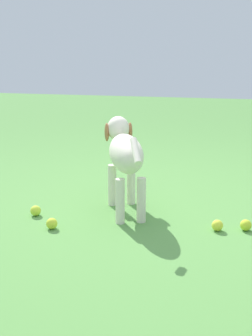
% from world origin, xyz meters
% --- Properties ---
extents(ground, '(14.00, 14.00, 0.00)m').
position_xyz_m(ground, '(0.00, 0.00, 0.00)').
color(ground, '#548C42').
extents(dog, '(0.80, 0.42, 0.58)m').
position_xyz_m(dog, '(0.00, 0.11, 0.38)').
color(dog, silver).
rests_on(dog, ground).
extents(tennis_ball_0, '(0.07, 0.07, 0.07)m').
position_xyz_m(tennis_ball_0, '(-0.17, -0.65, 0.03)').
color(tennis_ball_0, '#C1D62F').
rests_on(tennis_ball_0, ground).
extents(tennis_ball_1, '(0.07, 0.07, 0.07)m').
position_xyz_m(tennis_ball_1, '(-0.21, -0.49, 0.03)').
color(tennis_ball_1, '#D5DD3A').
rests_on(tennis_ball_1, ground).
extents(tennis_ball_2, '(0.07, 0.07, 0.07)m').
position_xyz_m(tennis_ball_2, '(-0.41, 0.45, 0.03)').
color(tennis_ball_2, '#C5D636').
rests_on(tennis_ball_2, ground).
extents(tennis_ball_3, '(0.07, 0.07, 0.07)m').
position_xyz_m(tennis_ball_3, '(-0.23, 0.63, 0.03)').
color(tennis_ball_3, '#C1D939').
rests_on(tennis_ball_3, ground).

